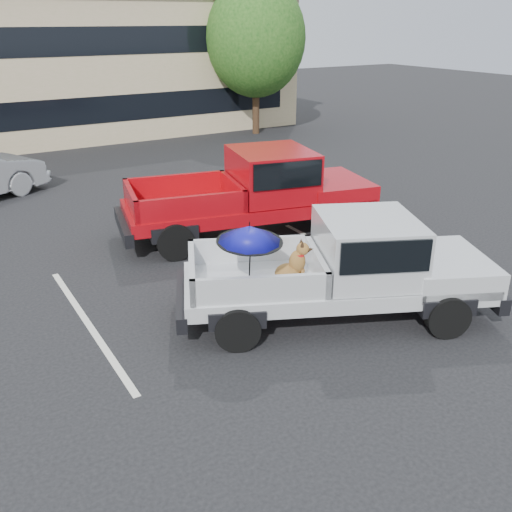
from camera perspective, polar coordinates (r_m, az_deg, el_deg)
The scene contains 8 objects.
ground at distance 10.20m, azimuth 3.30°, elevation -7.25°, with size 90.00×90.00×0.00m, color black.
stripe_left at distance 10.75m, azimuth -16.43°, elevation -6.53°, with size 0.12×5.00×0.01m, color silver.
stripe_right at distance 13.28m, azimuth 9.15°, elevation -0.08°, with size 0.12×5.00×0.01m, color silver.
motel_building at distance 29.16m, azimuth -18.02°, elevation 18.04°, with size 20.40×8.40×6.30m.
tree_right at distance 27.18m, azimuth -0.01°, elevation 20.93°, with size 4.46×4.46×6.78m.
tree_back at distance 33.15m, azimuth -12.54°, elevation 21.13°, with size 4.68×4.68×7.11m.
silver_pickup at distance 10.29m, azimuth 9.69°, elevation -0.72°, with size 5.99×4.14×2.06m.
red_pickup at distance 14.30m, azimuth 0.86°, elevation 6.77°, with size 6.71×3.51×2.10m.
Camera 1 is at (-5.06, -7.24, 5.10)m, focal length 40.00 mm.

